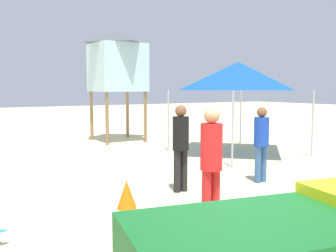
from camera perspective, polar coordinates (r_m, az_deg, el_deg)
name	(u,v)px	position (r m, az deg, el deg)	size (l,w,h in m)	color
lifeguard_near_left	(211,159)	(5.64, 6.44, -4.83)	(0.32, 0.32, 1.78)	red
lifeguard_near_center	(261,140)	(8.56, 13.68, -1.97)	(0.32, 0.32, 1.64)	#33598C
lifeguard_near_right	(181,142)	(7.56, 1.90, -2.41)	(0.32, 0.32, 1.72)	black
popup_canopy	(238,76)	(12.18, 10.38, 7.30)	(3.20, 3.20, 2.86)	#B2B2B7
lifeguard_tower	(117,62)	(14.97, -7.54, 9.43)	(1.98, 1.98, 4.17)	olive
traffic_cone_far	(127,194)	(6.69, -6.15, -10.06)	(0.34, 0.34, 0.49)	orange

